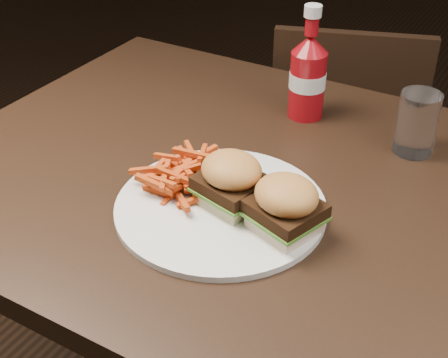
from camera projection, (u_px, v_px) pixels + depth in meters
The scene contains 8 objects.
dining_table at pixel (291, 198), 0.99m from camera, with size 1.20×0.80×0.04m, color black.
chair_far at pixel (340, 150), 1.69m from camera, with size 0.37×0.37×0.04m, color black.
plate at pixel (221, 207), 0.93m from camera, with size 0.32×0.32×0.01m, color white.
sandwich_half_a at pixel (231, 197), 0.93m from camera, with size 0.08×0.08×0.02m, color beige.
sandwich_half_b at pixel (285, 223), 0.88m from camera, with size 0.08×0.08×0.02m, color beige.
fries_pile at pixel (183, 175), 0.96m from camera, with size 0.11×0.11×0.04m, color #B5490D, non-canonical shape.
ketchup_bottle at pixel (307, 86), 1.15m from camera, with size 0.07×0.07×0.13m, color maroon.
tumbler at pixel (417, 123), 1.05m from camera, with size 0.07×0.07×0.11m, color white.
Camera 1 is at (0.31, -0.75, 1.31)m, focal length 50.00 mm.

